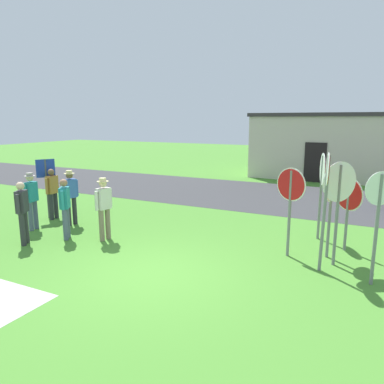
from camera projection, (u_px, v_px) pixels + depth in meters
ground_plane at (150, 274)px, 7.86m from camera, size 80.00×80.00×0.00m
street_asphalt at (265, 196)px, 15.95m from camera, size 60.00×6.40×0.01m
building_background at (322, 145)px, 21.20m from camera, size 7.56×4.97×3.64m
stop_sign_leaning_left at (378, 210)px, 7.09m from camera, size 0.54×0.41×2.31m
stop_sign_rear_right at (348, 202)px, 9.07m from camera, size 0.67×0.53×1.87m
stop_sign_leaning_right at (326, 193)px, 7.71m from camera, size 0.15×0.69×2.61m
stop_sign_nearest at (331, 198)px, 8.56m from camera, size 0.19×0.75×2.14m
stop_sign_center_cluster at (290, 196)px, 8.64m from camera, size 0.74×0.34×2.17m
stop_sign_far_back at (322, 180)px, 9.88m from camera, size 0.24×0.85×2.40m
stop_sign_rear_left at (338, 194)px, 8.05m from camera, size 0.64×0.66×2.38m
person_on_left at (104, 205)px, 9.92m from camera, size 0.32×0.56×1.74m
person_near_signs at (52, 191)px, 12.06m from camera, size 0.25×0.57×1.69m
person_holding_notes at (31, 198)px, 10.85m from camera, size 0.31×0.56×1.74m
person_in_blue at (71, 194)px, 11.36m from camera, size 0.31×0.56×1.74m
person_in_dark_shirt at (65, 206)px, 10.02m from camera, size 0.38×0.50×1.69m
person_with_sunhat at (22, 210)px, 9.57m from camera, size 0.37×0.51×1.69m
info_panel_leftmost at (52, 184)px, 12.88m from camera, size 0.41×0.47×1.54m
info_panel_middle at (46, 178)px, 12.10m from camera, size 0.33×0.53×1.99m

